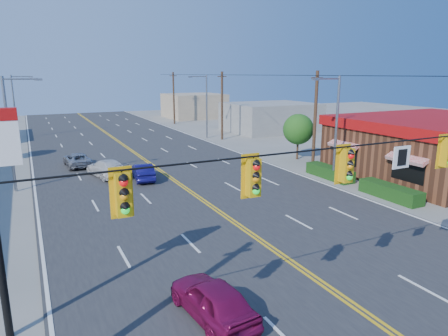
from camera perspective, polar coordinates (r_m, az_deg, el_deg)
name	(u,v)px	position (r m, az deg, el deg)	size (l,w,h in m)	color
ground	(361,313)	(15.61, 19.05, -18.94)	(160.00, 160.00, 0.00)	gray
road	(172,179)	(31.66, -7.38, -1.63)	(20.00, 120.00, 0.06)	#2D2D30
signal_span	(371,178)	(13.62, 20.24, -1.38)	(24.32, 0.34, 9.00)	#47301E
kfc	(436,146)	(36.84, 28.07, 2.75)	(16.30, 12.40, 4.70)	brown
streetlight_se	(335,124)	(31.09, 15.52, 6.14)	(2.55, 0.25, 8.00)	gray
streetlight_ne	(205,103)	(51.44, -2.70, 9.28)	(2.55, 0.25, 8.00)	gray
streetlight_sw	(12,128)	(31.21, -28.07, 5.09)	(2.55, 0.25, 8.00)	gray
streetlight_nw	(16,103)	(57.10, -27.59, 8.20)	(2.55, 0.25, 8.00)	gray
utility_pole_near	(315,121)	(35.06, 12.86, 6.54)	(0.28, 0.28, 8.40)	#47301E
utility_pole_mid	(222,106)	(50.24, -0.28, 8.83)	(0.28, 0.28, 8.40)	#47301E
utility_pole_far	(174,98)	(66.84, -7.19, 9.85)	(0.28, 0.28, 8.40)	#47301E
tree_kfc_rear	(298,129)	(39.13, 10.56, 5.46)	(2.94, 2.94, 4.41)	#47301E
bld_east_mid	(271,117)	(58.74, 6.66, 7.25)	(12.00, 10.00, 4.00)	gray
bld_east_far	(194,106)	(76.84, -4.31, 8.87)	(10.00, 10.00, 4.40)	tan
car_magenta	(213,301)	(14.20, -1.61, -18.42)	(1.61, 4.00, 1.36)	maroon
car_blue	(143,172)	(31.72, -11.48, -0.62)	(1.36, 3.91, 1.29)	#120E57
car_white	(107,169)	(33.38, -16.39, -0.11)	(1.96, 4.83, 1.40)	silver
car_silver	(77,160)	(37.95, -20.21, 1.05)	(2.02, 4.37, 1.22)	#9B9BA0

